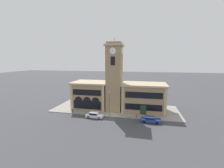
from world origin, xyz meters
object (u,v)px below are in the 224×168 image
street_lamp (109,100)px  fire_hydrant (136,116)px  parked_car_near (94,115)px  bollard (73,111)px  parked_car_mid (150,119)px

street_lamp → fire_hydrant: 7.70m
parked_car_near → bollard: size_ratio=4.05×
parked_car_mid → fire_hydrant: bearing=150.6°
parked_car_mid → bollard: size_ratio=4.23×
parked_car_near → fire_hydrant: bearing=11.6°
parked_car_near → bollard: 6.78m
parked_car_mid → street_lamp: bearing=170.2°
bollard → fire_hydrant: size_ratio=1.22×
street_lamp → parked_car_near: bearing=-150.3°
fire_hydrant → parked_car_near: bearing=-169.4°
parked_car_near → parked_car_mid: (13.40, -0.00, -0.03)m
bollard → street_lamp: bearing=1.7°
street_lamp → bollard: street_lamp is taller
street_lamp → fire_hydrant: bearing=-0.2°
parked_car_near → street_lamp: street_lamp is taller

